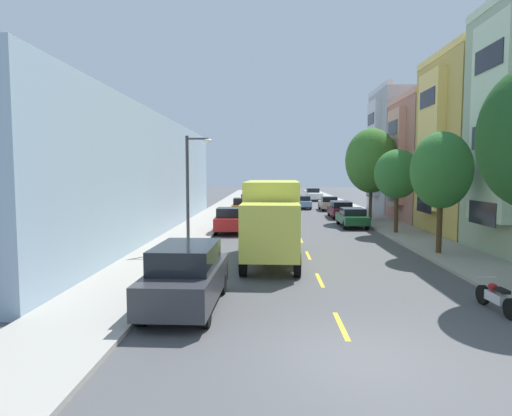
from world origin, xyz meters
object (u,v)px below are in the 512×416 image
(parked_pickup_white, at_px, (314,195))
(parked_hatchback_champagne, at_px, (328,203))
(parked_hatchback_black, at_px, (248,201))
(parked_suv_charcoal, at_px, (186,276))
(parked_pickup_orange, at_px, (244,207))
(street_lamp, at_px, (191,183))
(street_tree_farthest, at_px, (371,161))
(street_tree_second, at_px, (441,170))
(moving_sky_sedan, at_px, (302,202))
(parked_motorcycle, at_px, (496,298))
(delivery_box_truck, at_px, (272,217))
(parked_wagon_burgundy, at_px, (340,209))
(parked_sedan_forest, at_px, (352,217))
(street_tree_third, at_px, (397,174))
(parked_wagon_silver, at_px, (252,195))
(parked_pickup_red, at_px, (232,220))

(parked_pickup_white, distance_m, parked_hatchback_champagne, 16.48)
(parked_hatchback_black, bearing_deg, parked_suv_charcoal, -90.00)
(parked_pickup_white, bearing_deg, parked_hatchback_champagne, -90.23)
(parked_pickup_orange, bearing_deg, street_lamp, -95.07)
(parked_hatchback_black, bearing_deg, street_tree_farthest, -53.89)
(parked_pickup_orange, bearing_deg, street_tree_second, -61.26)
(moving_sky_sedan, relative_size, parked_motorcycle, 2.19)
(street_tree_farthest, height_order, delivery_box_truck, street_tree_farthest)
(parked_wagon_burgundy, bearing_deg, street_tree_second, -83.81)
(street_tree_second, height_order, parked_pickup_orange, street_tree_second)
(parked_pickup_orange, distance_m, parked_suv_charcoal, 28.19)
(parked_suv_charcoal, bearing_deg, parked_wagon_burgundy, 71.59)
(delivery_box_truck, height_order, parked_sedan_forest, delivery_box_truck)
(moving_sky_sedan, bearing_deg, parked_pickup_white, 79.24)
(delivery_box_truck, bearing_deg, street_lamp, 151.18)
(parked_hatchback_champagne, bearing_deg, moving_sky_sedan, 136.72)
(street_tree_second, distance_m, parked_pickup_white, 42.14)
(street_tree_third, distance_m, street_lamp, 14.00)
(parked_wagon_silver, height_order, parked_pickup_white, parked_pickup_white)
(street_tree_third, distance_m, parked_pickup_white, 34.77)
(delivery_box_truck, height_order, moving_sky_sedan, delivery_box_truck)
(street_tree_second, bearing_deg, parked_suv_charcoal, -141.06)
(delivery_box_truck, bearing_deg, parked_hatchback_black, 94.81)
(parked_hatchback_black, height_order, parked_pickup_white, parked_pickup_white)
(parked_pickup_orange, bearing_deg, parked_pickup_white, 68.78)
(street_tree_third, distance_m, parked_wagon_burgundy, 11.16)
(street_tree_farthest, distance_m, parked_pickup_orange, 12.38)
(street_tree_farthest, relative_size, parked_pickup_red, 1.41)
(parked_sedan_forest, height_order, parked_hatchback_champagne, parked_hatchback_champagne)
(parked_pickup_red, distance_m, parked_hatchback_champagne, 19.36)
(parked_pickup_white, bearing_deg, street_tree_second, -87.36)
(parked_wagon_burgundy, relative_size, parked_hatchback_champagne, 1.18)
(street_tree_third, distance_m, parked_wagon_silver, 35.64)
(street_tree_third, distance_m, parked_hatchback_champagne, 18.49)
(parked_wagon_silver, xyz_separation_m, parked_pickup_orange, (0.17, -21.73, 0.02))
(parked_hatchback_black, bearing_deg, street_tree_second, -69.92)
(parked_wagon_burgundy, distance_m, parked_sedan_forest, 6.68)
(parked_wagon_silver, height_order, parked_pickup_orange, parked_pickup_orange)
(moving_sky_sedan, bearing_deg, street_tree_second, -80.65)
(street_tree_second, height_order, parked_hatchback_black, street_tree_second)
(parked_wagon_silver, distance_m, parked_suv_charcoal, 49.92)
(moving_sky_sedan, bearing_deg, parked_pickup_red, -107.72)
(street_lamp, relative_size, parked_pickup_orange, 1.09)
(street_tree_farthest, distance_m, parked_pickup_red, 13.34)
(parked_motorcycle, bearing_deg, parked_wagon_silver, 100.42)
(parked_pickup_white, distance_m, moving_sky_sedan, 14.28)
(parked_sedan_forest, bearing_deg, parked_wagon_silver, 106.20)
(street_tree_third, height_order, parked_hatchback_black, street_tree_third)
(parked_pickup_white, relative_size, parked_suv_charcoal, 1.10)
(street_tree_farthest, distance_m, parked_wagon_burgundy, 5.60)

